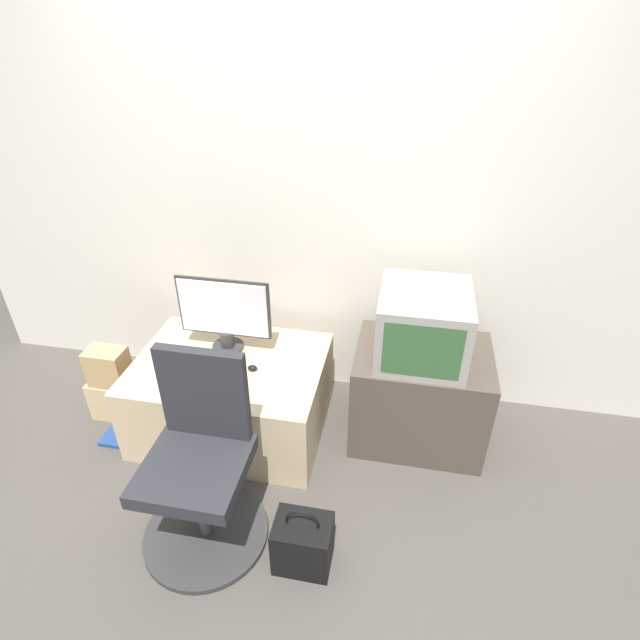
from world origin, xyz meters
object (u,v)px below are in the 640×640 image
object	(u,v)px
mouse	(252,368)
book	(121,438)
office_chair	(201,471)
handbag	(303,543)
keyboard	(211,368)
crt_tv	(423,325)
cardboard_box_lower	(117,398)
main_monitor	(224,313)

from	to	relation	value
mouse	book	bearing A→B (deg)	-165.44
office_chair	handbag	world-z (taller)	office_chair
keyboard	office_chair	distance (m)	0.64
office_chair	book	bearing A→B (deg)	148.66
keyboard	mouse	bearing A→B (deg)	7.10
mouse	crt_tv	world-z (taller)	crt_tv
cardboard_box_lower	crt_tv	bearing A→B (deg)	5.43
main_monitor	mouse	xyz separation A→B (m)	(0.20, -0.18, -0.22)
crt_tv	cardboard_box_lower	size ratio (longest dim) A/B	1.68
mouse	crt_tv	xyz separation A→B (m)	(0.87, 0.17, 0.28)
keyboard	mouse	world-z (taller)	mouse
crt_tv	book	bearing A→B (deg)	-167.38
cardboard_box_lower	book	size ratio (longest dim) A/B	1.40
cardboard_box_lower	keyboard	bearing A→B (deg)	-2.56
crt_tv	book	xyz separation A→B (m)	(-1.64, -0.37, -0.75)
crt_tv	cardboard_box_lower	distance (m)	1.87
cardboard_box_lower	mouse	bearing A→B (deg)	-0.07
mouse	book	distance (m)	0.92
cardboard_box_lower	book	bearing A→B (deg)	-60.14
office_chair	handbag	size ratio (longest dim) A/B	2.70
keyboard	book	size ratio (longest dim) A/B	1.75
crt_tv	office_chair	bearing A→B (deg)	-138.64
keyboard	crt_tv	xyz separation A→B (m)	(1.10, 0.20, 0.28)
keyboard	office_chair	bearing A→B (deg)	-73.43
main_monitor	cardboard_box_lower	bearing A→B (deg)	-165.63
book	handbag	bearing A→B (deg)	-23.97
crt_tv	office_chair	distance (m)	1.28
mouse	office_chair	xyz separation A→B (m)	(-0.04, -0.64, -0.10)
main_monitor	office_chair	size ratio (longest dim) A/B	0.56
mouse	cardboard_box_lower	xyz separation A→B (m)	(-0.88, 0.00, -0.36)
mouse	crt_tv	distance (m)	0.93
crt_tv	handbag	size ratio (longest dim) A/B	1.41
keyboard	cardboard_box_lower	distance (m)	0.74
keyboard	crt_tv	distance (m)	1.15
mouse	office_chair	world-z (taller)	office_chair
main_monitor	handbag	bearing A→B (deg)	-55.05
keyboard	book	distance (m)	0.73
mouse	cardboard_box_lower	distance (m)	0.95
mouse	handbag	bearing A→B (deg)	-59.32
cardboard_box_lower	main_monitor	bearing A→B (deg)	14.37
cardboard_box_lower	office_chair	bearing A→B (deg)	-37.40
main_monitor	keyboard	bearing A→B (deg)	-97.20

